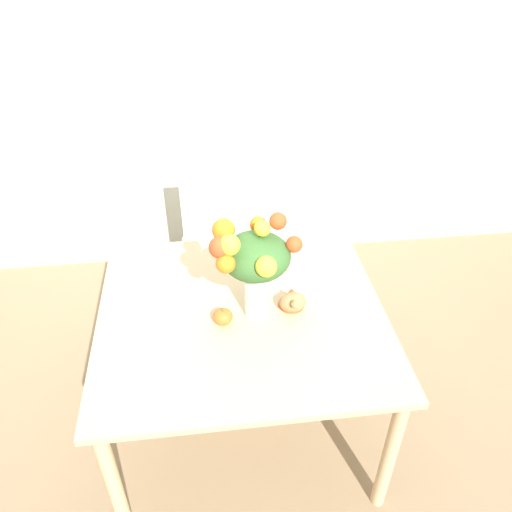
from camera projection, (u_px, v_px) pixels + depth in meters
The scene contains 7 objects.
ground_plane at pixel (244, 419), 2.60m from camera, with size 12.00×12.00×0.00m, color #8E7556.
wall_back at pixel (215, 70), 3.02m from camera, with size 8.00×0.06×2.70m.
dining_table at pixel (242, 326), 2.21m from camera, with size 1.23×1.12×0.76m.
flower_vase at pixel (254, 260), 1.96m from camera, with size 0.37×0.33×0.47m.
pumpkin at pixel (223, 316), 2.08m from camera, with size 0.08×0.08×0.08m.
turkey_figurine at pixel (292, 299), 2.14m from camera, with size 0.12×0.16×0.09m.
dining_chair_near_window at pixel (216, 244), 3.03m from camera, with size 0.44×0.44×0.95m.
Camera 1 is at (-0.13, -1.59, 2.23)m, focal length 35.00 mm.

